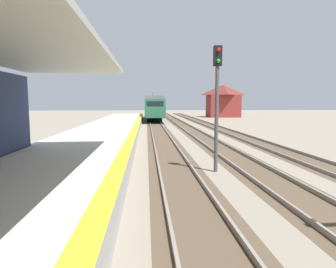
# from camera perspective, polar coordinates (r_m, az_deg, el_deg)

# --- Properties ---
(station_platform) EXTENTS (5.00, 80.00, 0.91)m
(station_platform) POSITION_cam_1_polar(r_m,az_deg,el_deg) (12.34, -19.18, -5.54)
(station_platform) COLOR #B7B5AD
(station_platform) RESTS_ON ground
(track_pair_nearest_platform) EXTENTS (2.34, 120.00, 0.16)m
(track_pair_nearest_platform) POSITION_cam_1_polar(r_m,az_deg,el_deg) (15.98, 0.16, -3.99)
(track_pair_nearest_platform) COLOR #4C3D2D
(track_pair_nearest_platform) RESTS_ON ground
(track_pair_middle) EXTENTS (2.34, 120.00, 0.16)m
(track_pair_middle) POSITION_cam_1_polar(r_m,az_deg,el_deg) (16.60, 11.96, -3.74)
(track_pair_middle) COLOR #4C3D2D
(track_pair_middle) RESTS_ON ground
(track_pair_far_side) EXTENTS (2.34, 120.00, 0.16)m
(track_pair_far_side) POSITION_cam_1_polar(r_m,az_deg,el_deg) (17.85, 22.52, -3.38)
(track_pair_far_side) COLOR #4C3D2D
(track_pair_far_side) RESTS_ON ground
(approaching_train) EXTENTS (2.93, 19.60, 4.76)m
(approaching_train) POSITION_cam_1_polar(r_m,az_deg,el_deg) (48.20, -2.92, 5.47)
(approaching_train) COLOR #286647
(approaching_train) RESTS_ON ground
(rail_signal_post) EXTENTS (0.32, 0.34, 5.20)m
(rail_signal_post) POSITION_cam_1_polar(r_m,az_deg,el_deg) (11.95, 9.80, 7.58)
(rail_signal_post) COLOR #4C4C4C
(rail_signal_post) RESTS_ON ground
(distant_trackside_house) EXTENTS (6.60, 5.28, 6.40)m
(distant_trackside_house) POSITION_cam_1_polar(r_m,az_deg,el_deg) (58.11, 11.01, 6.66)
(distant_trackside_house) COLOR maroon
(distant_trackside_house) RESTS_ON ground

